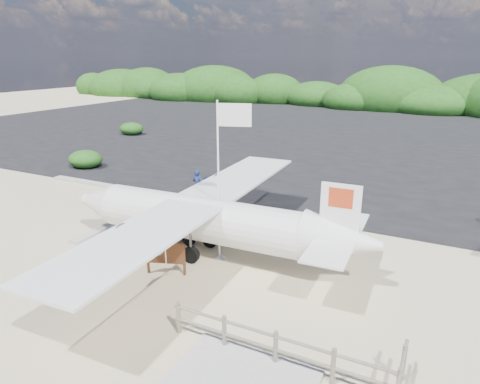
{
  "coord_description": "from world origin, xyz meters",
  "views": [
    {
      "loc": [
        9.34,
        -13.65,
        7.66
      ],
      "look_at": [
        0.8,
        3.26,
        1.61
      ],
      "focal_mm": 32.0,
      "sensor_mm": 36.0,
      "label": 1
    }
  ],
  "objects": [
    {
      "name": "flagpole",
      "position": [
        1.7,
        -0.29,
        0.0
      ],
      "size": [
        1.33,
        0.86,
        6.17
      ],
      "primitive_type": null,
      "rotation": [
        0.0,
        0.0,
        0.3
      ],
      "color": "white",
      "rests_on": "ground"
    },
    {
      "name": "crew_b",
      "position": [
        -2.2,
        5.17,
        0.75
      ],
      "size": [
        0.87,
        0.77,
        1.5
      ],
      "primitive_type": "imported",
      "rotation": [
        0.0,
        0.0,
        2.82
      ],
      "color": "navy",
      "rests_on": "ground"
    },
    {
      "name": "lagoon",
      "position": [
        -9.0,
        1.5,
        0.0
      ],
      "size": [
        9.0,
        7.0,
        0.4
      ],
      "primitive_type": null,
      "color": "#B2B2B2",
      "rests_on": "ground"
    },
    {
      "name": "fence",
      "position": [
        6.0,
        -5.0,
        0.0
      ],
      "size": [
        6.4,
        2.0,
        1.1
      ],
      "primitive_type": null,
      "color": "#B2B2B2",
      "rests_on": "ground"
    },
    {
      "name": "walkway_pad",
      "position": [
        5.5,
        -6.0,
        0.0
      ],
      "size": [
        3.5,
        2.5,
        0.1
      ],
      "primitive_type": null,
      "color": "#B2B2B2",
      "rests_on": "ground"
    },
    {
      "name": "crew_a",
      "position": [
        -2.85,
        5.34,
        0.88
      ],
      "size": [
        0.65,
        0.44,
        1.76
      ],
      "primitive_type": "imported",
      "rotation": [
        0.0,
        0.0,
        3.12
      ],
      "color": "navy",
      "rests_on": "ground"
    },
    {
      "name": "aircraft_small",
      "position": [
        -5.02,
        34.48,
        0.0
      ],
      "size": [
        8.23,
        8.23,
        2.24
      ],
      "primitive_type": null,
      "rotation": [
        0.0,
        0.0,
        3.57
      ],
      "color": "#B2B2B2",
      "rests_on": "ground"
    },
    {
      "name": "vegetation_band",
      "position": [
        0.0,
        55.0,
        0.0
      ],
      "size": [
        124.0,
        8.0,
        4.4
      ],
      "primitive_type": null,
      "color": "#B2B2B2",
      "rests_on": "ground"
    },
    {
      "name": "asphalt_apron",
      "position": [
        0.0,
        30.0,
        0.0
      ],
      "size": [
        90.0,
        50.0,
        0.04
      ],
      "primitive_type": null,
      "color": "#B2B2B2",
      "rests_on": "ground"
    },
    {
      "name": "aircraft_large",
      "position": [
        9.28,
        21.68,
        0.0
      ],
      "size": [
        16.05,
        16.05,
        4.63
      ],
      "primitive_type": null,
      "rotation": [
        0.0,
        0.0,
        3.18
      ],
      "color": "#B2B2B2",
      "rests_on": "ground"
    },
    {
      "name": "ground",
      "position": [
        0.0,
        0.0,
        0.0
      ],
      "size": [
        160.0,
        160.0,
        0.0
      ],
      "primitive_type": "plane",
      "color": "beige"
    },
    {
      "name": "baggage_cart",
      "position": [
        -0.92,
        0.68,
        0.0
      ],
      "size": [
        2.56,
        1.54,
        1.25
      ],
      "primitive_type": null,
      "rotation": [
        0.0,
        0.0,
        -0.04
      ],
      "color": "#0C46B6",
      "rests_on": "ground"
    },
    {
      "name": "signboard",
      "position": [
        0.59,
        -2.31,
        0.0
      ],
      "size": [
        1.5,
        0.65,
        1.27
      ],
      "primitive_type": null,
      "rotation": [
        0.0,
        0.0,
        0.34
      ],
      "color": "#583019",
      "rests_on": "ground"
    }
  ]
}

